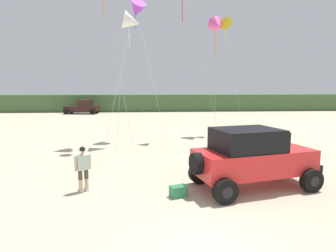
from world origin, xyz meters
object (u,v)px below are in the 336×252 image
object	(u,v)px
distant_pickup	(83,107)
kite_green_box	(131,22)
kite_white_parafoil	(217,25)
jeep	(252,156)
person_watching	(83,166)
kite_blue_swept	(227,26)
cooler_box	(178,191)
kite_orange_streamer	(137,10)

from	to	relation	value
distant_pickup	kite_green_box	world-z (taller)	kite_green_box
kite_white_parafoil	kite_green_box	bearing A→B (deg)	-153.08
jeep	person_watching	size ratio (longest dim) A/B	3.01
jeep	kite_blue_swept	distance (m)	14.77
person_watching	cooler_box	bearing A→B (deg)	-12.63
cooler_box	kite_orange_streamer	distance (m)	14.89
cooler_box	distant_pickup	size ratio (longest dim) A/B	0.12
kite_blue_swept	kite_green_box	bearing A→B (deg)	-151.99
jeep	kite_orange_streamer	distance (m)	14.37
person_watching	kite_orange_streamer	world-z (taller)	kite_orange_streamer
jeep	kite_white_parafoil	bearing A→B (deg)	82.97
kite_white_parafoil	kite_blue_swept	distance (m)	1.14
distant_pickup	kite_white_parafoil	bearing A→B (deg)	-52.37
jeep	kite_green_box	xyz separation A→B (m)	(-4.85, 8.73, 6.66)
distant_pickup	kite_blue_swept	bearing A→B (deg)	-49.63
person_watching	kite_green_box	world-z (taller)	kite_green_box
jeep	cooler_box	bearing A→B (deg)	-166.25
cooler_box	kite_blue_swept	size ratio (longest dim) A/B	0.06
jeep	person_watching	bearing A→B (deg)	179.44
kite_green_box	distant_pickup	bearing A→B (deg)	110.39
cooler_box	kite_green_box	xyz separation A→B (m)	(-2.00, 9.43, 7.67)
person_watching	kite_green_box	size ratio (longest dim) A/B	0.19
kite_white_parafoil	kite_blue_swept	size ratio (longest dim) A/B	1.01
cooler_box	kite_green_box	bearing A→B (deg)	82.62
kite_white_parafoil	distant_pickup	bearing A→B (deg)	127.63
kite_orange_streamer	kite_blue_swept	xyz separation A→B (m)	(6.97, 1.55, -0.67)
kite_green_box	kite_blue_swept	size ratio (longest dim) A/B	0.95
cooler_box	kite_orange_streamer	world-z (taller)	kite_orange_streamer
cooler_box	kite_white_parafoil	size ratio (longest dim) A/B	0.06
kite_green_box	kite_blue_swept	xyz separation A→B (m)	(7.25, 3.86, 0.67)
kite_orange_streamer	kite_green_box	bearing A→B (deg)	-97.04
jeep	kite_white_parafoil	world-z (taller)	kite_white_parafoil
person_watching	kite_white_parafoil	distance (m)	16.01
kite_orange_streamer	kite_white_parafoil	distance (m)	6.15
kite_orange_streamer	kite_blue_swept	distance (m)	7.17
kite_blue_swept	cooler_box	bearing A→B (deg)	-111.57
cooler_box	kite_orange_streamer	xyz separation A→B (m)	(-1.72, 11.73, 9.01)
kite_blue_swept	jeep	bearing A→B (deg)	-100.82
cooler_box	jeep	bearing A→B (deg)	-5.61
kite_green_box	kite_white_parafoil	size ratio (longest dim) A/B	0.94
kite_green_box	kite_white_parafoil	distance (m)	7.11
jeep	cooler_box	distance (m)	3.10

